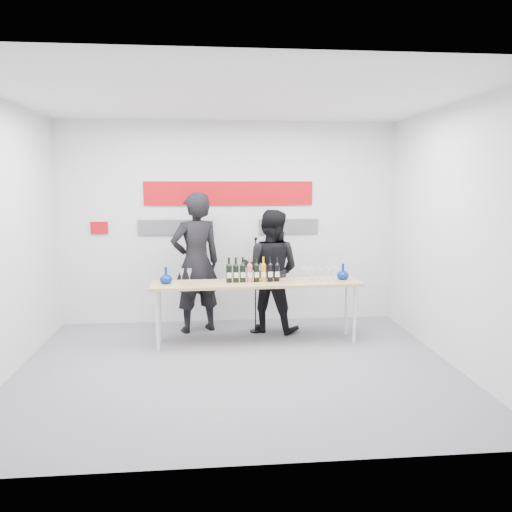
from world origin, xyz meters
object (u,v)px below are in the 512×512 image
Objects in this scene: presenter_left at (196,263)px; presenter_right at (271,271)px; tasting_table at (257,287)px; mic_stand at (256,304)px.

presenter_left is 1.06m from presenter_right.
tasting_table is 1.39× the size of presenter_left.
tasting_table is 0.59m from mic_stand.
presenter_left is at bearing -175.68° from mic_stand.
presenter_right is 1.27× the size of mic_stand.
presenter_left is at bearing 21.28° from presenter_right.
tasting_table is 2.02× the size of mic_stand.
presenter_right is at bearing 155.44° from presenter_left.
mic_stand is (0.03, 0.47, -0.34)m from tasting_table.
tasting_table is 1.03m from presenter_left.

